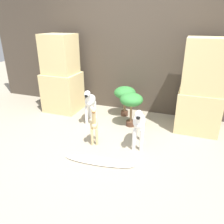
# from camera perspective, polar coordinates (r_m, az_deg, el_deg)

# --- Properties ---
(ground_plane) EXTENTS (14.00, 14.00, 0.00)m
(ground_plane) POSITION_cam_1_polar(r_m,az_deg,el_deg) (3.27, -3.16, -9.40)
(ground_plane) COLOR #9E937F
(wall_back) EXTENTS (6.40, 0.08, 2.20)m
(wall_back) POSITION_cam_1_polar(r_m,az_deg,el_deg) (4.39, 5.34, 14.34)
(wall_back) COLOR #473D33
(wall_back) RESTS_ON ground_plane
(rock_pillar_left) EXTENTS (0.68, 0.60, 1.51)m
(rock_pillar_left) POSITION_cam_1_polar(r_m,az_deg,el_deg) (4.53, -13.06, 8.99)
(rock_pillar_left) COLOR #DBC184
(rock_pillar_left) RESTS_ON ground_plane
(rock_pillar_right) EXTENTS (0.68, 0.60, 1.51)m
(rock_pillar_right) POSITION_cam_1_polar(r_m,az_deg,el_deg) (3.82, 22.33, 5.65)
(rock_pillar_right) COLOR #DBC184
(rock_pillar_right) RESTS_ON ground_plane
(zebra_right) EXTENTS (0.24, 0.54, 0.65)m
(zebra_right) POSITION_cam_1_polar(r_m,az_deg,el_deg) (3.15, 7.06, -2.77)
(zebra_right) COLOR white
(zebra_right) RESTS_ON ground_plane
(zebra_left) EXTENTS (0.27, 0.54, 0.65)m
(zebra_left) POSITION_cam_1_polar(r_m,az_deg,el_deg) (3.95, -5.78, 2.71)
(zebra_left) COLOR white
(zebra_left) RESTS_ON ground_plane
(giraffe_figurine) EXTENTS (0.23, 0.36, 0.64)m
(giraffe_figurine) POSITION_cam_1_polar(r_m,az_deg,el_deg) (3.25, -4.72, -3.23)
(giraffe_figurine) COLOR #E0C184
(giraffe_figurine) RESTS_ON ground_plane
(potted_palm_front) EXTENTS (0.40, 0.40, 0.60)m
(potted_palm_front) POSITION_cam_1_polar(r_m,az_deg,el_deg) (3.76, 5.07, 2.80)
(potted_palm_front) COLOR #513323
(potted_palm_front) RESTS_ON ground_plane
(potted_palm_back) EXTENTS (0.41, 0.41, 0.59)m
(potted_palm_back) POSITION_cam_1_polar(r_m,az_deg,el_deg) (4.18, 3.39, 4.78)
(potted_palm_back) COLOR #513323
(potted_palm_back) RESTS_ON ground_plane
(surfboard) EXTENTS (0.96, 0.29, 0.08)m
(surfboard) POSITION_cam_1_polar(r_m,az_deg,el_deg) (2.99, -3.77, -12.56)
(surfboard) COLOR silver
(surfboard) RESTS_ON ground_plane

